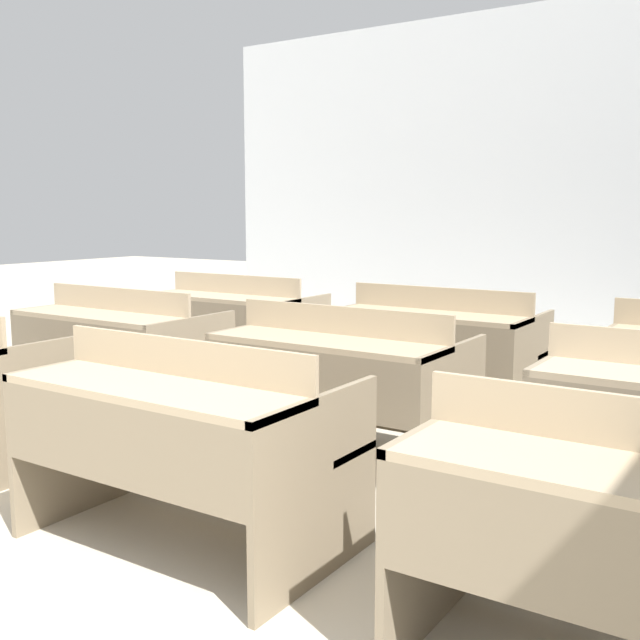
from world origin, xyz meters
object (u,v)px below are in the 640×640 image
Objects in this scene: bench_second_center at (341,377)px; bench_third_center at (438,344)px; bench_front_center at (182,433)px; bench_second_left at (118,345)px; bench_third_left at (234,322)px.

bench_third_center is at bearing 89.57° from bench_second_center.
bench_front_center is 1.00× the size of bench_second_center.
bench_front_center and bench_second_center have the same top height.
bench_second_left is 1.20m from bench_third_left.
bench_front_center is at bearing -89.67° from bench_second_center.
bench_second_center is at bearing -35.18° from bench_third_left.
bench_second_center is (1.71, -0.02, 0.00)m from bench_second_left.
bench_front_center and bench_third_center have the same top height.
bench_third_left is at bearing 144.82° from bench_second_center.
bench_front_center is 1.00× the size of bench_third_center.
bench_third_center is at bearing -0.89° from bench_third_left.
bench_third_center is (0.01, 1.19, 0.00)m from bench_second_center.
bench_third_left is 1.00× the size of bench_third_center.
bench_front_center is 1.00× the size of bench_second_left.
bench_second_left is at bearing -145.62° from bench_third_center.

